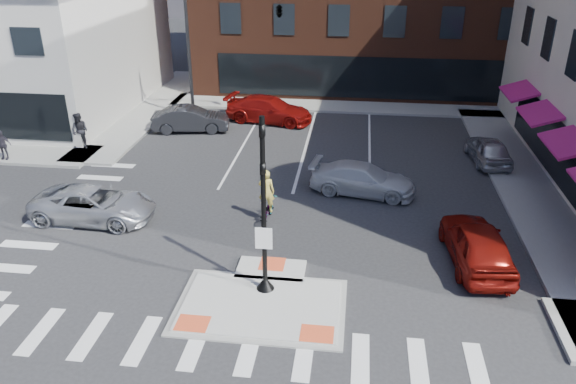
# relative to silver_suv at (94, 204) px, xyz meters

# --- Properties ---
(ground) EXTENTS (120.00, 120.00, 0.00)m
(ground) POSITION_rel_silver_suv_xyz_m (7.84, -4.53, -0.70)
(ground) COLOR #28282B
(ground) RESTS_ON ground
(refuge_island) EXTENTS (5.40, 4.65, 0.13)m
(refuge_island) POSITION_rel_silver_suv_xyz_m (7.84, -4.79, -0.65)
(refuge_island) COLOR gray
(refuge_island) RESTS_ON ground
(sidewalk_nw) EXTENTS (23.50, 20.50, 0.15)m
(sidewalk_nw) POSITION_rel_silver_suv_xyz_m (-8.92, 10.75, -0.63)
(sidewalk_nw) COLOR gray
(sidewalk_nw) RESTS_ON ground
(sidewalk_e) EXTENTS (3.00, 24.00, 0.15)m
(sidewalk_e) POSITION_rel_silver_suv_xyz_m (18.64, 5.47, -0.63)
(sidewalk_e) COLOR gray
(sidewalk_e) RESTS_ON ground
(sidewalk_n) EXTENTS (26.00, 3.00, 0.15)m
(sidewalk_n) POSITION_rel_silver_suv_xyz_m (10.84, 17.47, -0.63)
(sidewalk_n) COLOR gray
(sidewalk_n) RESTS_ON ground
(signal_pole) EXTENTS (0.60, 0.60, 5.98)m
(signal_pole) POSITION_rel_silver_suv_xyz_m (7.84, -4.14, 1.65)
(signal_pole) COLOR black
(signal_pole) RESTS_ON refuge_island
(mast_arm_signal) EXTENTS (6.10, 2.24, 8.00)m
(mast_arm_signal) POSITION_rel_silver_suv_xyz_m (4.37, 13.47, 5.51)
(mast_arm_signal) COLOR black
(mast_arm_signal) RESTS_ON ground
(silver_suv) EXTENTS (5.10, 2.46, 1.40)m
(silver_suv) POSITION_rel_silver_suv_xyz_m (0.00, 0.00, 0.00)
(silver_suv) COLOR silver
(silver_suv) RESTS_ON ground
(red_sedan) EXTENTS (2.30, 4.87, 1.61)m
(red_sedan) POSITION_rel_silver_suv_xyz_m (15.07, -1.43, 0.10)
(red_sedan) COLOR maroon
(red_sedan) RESTS_ON ground
(white_pickup) EXTENTS (5.01, 2.68, 1.38)m
(white_pickup) POSITION_rel_silver_suv_xyz_m (10.98, 4.01, -0.01)
(white_pickup) COLOR silver
(white_pickup) RESTS_ON ground
(bg_car_dark) EXTENTS (4.69, 2.32, 1.48)m
(bg_car_dark) POSITION_rel_silver_suv_xyz_m (0.79, 11.36, 0.04)
(bg_car_dark) COLOR #29292E
(bg_car_dark) RESTS_ON ground
(bg_car_silver) EXTENTS (2.01, 4.19, 1.38)m
(bg_car_silver) POSITION_rel_silver_suv_xyz_m (17.34, 8.57, -0.01)
(bg_car_silver) COLOR silver
(bg_car_silver) RESTS_ON ground
(bg_car_red) EXTENTS (5.71, 3.16, 1.57)m
(bg_car_red) POSITION_rel_silver_suv_xyz_m (5.12, 13.71, 0.08)
(bg_car_red) COLOR maroon
(bg_car_red) RESTS_ON ground
(cyclist) EXTENTS (0.77, 1.86, 2.28)m
(cyclist) POSITION_rel_silver_suv_xyz_m (7.09, 0.78, 0.07)
(cyclist) COLOR #3F3F44
(cyclist) RESTS_ON ground
(pedestrian_a) EXTENTS (1.05, 0.87, 1.96)m
(pedestrian_a) POSITION_rel_silver_suv_xyz_m (-4.16, 7.47, 0.43)
(pedestrian_a) COLOR black
(pedestrian_a) RESTS_ON sidewalk_nw
(pedestrian_b) EXTENTS (0.95, 0.50, 1.54)m
(pedestrian_b) POSITION_rel_silver_suv_xyz_m (-7.42, 5.47, 0.22)
(pedestrian_b) COLOR #35323D
(pedestrian_b) RESTS_ON sidewalk_nw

